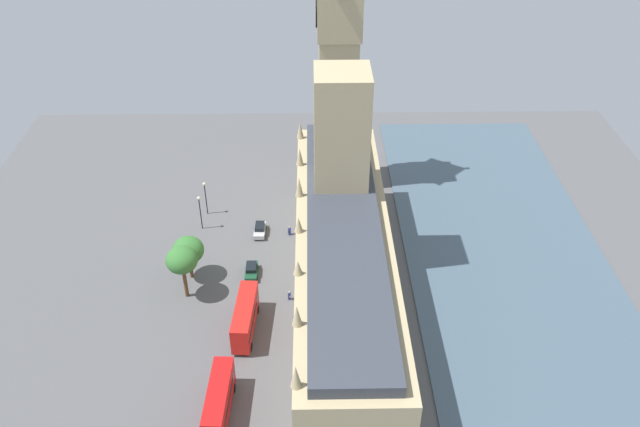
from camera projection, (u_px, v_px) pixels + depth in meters
name	position (u px, v px, depth m)	size (l,w,h in m)	color
ground_plane	(328.00, 307.00, 96.05)	(128.81, 128.81, 0.00)	#565659
river_thames	(524.00, 304.00, 96.38)	(32.54, 115.93, 0.25)	#475B6B
parliament_building	(342.00, 254.00, 92.13)	(13.20, 58.81, 32.87)	tan
clock_tower	(339.00, 52.00, 109.51)	(7.63, 7.63, 50.34)	tan
car_silver_by_river_gate	(260.00, 229.00, 110.45)	(2.04, 4.44, 1.74)	#B7B7BC
car_dark_green_under_trees	(251.00, 270.00, 101.64)	(1.97, 4.36, 1.74)	#19472D
double_decker_bus_far_end	(245.00, 317.00, 90.73)	(3.20, 10.64, 4.75)	red
double_decker_bus_near_tower	(219.00, 401.00, 78.86)	(2.99, 10.59, 4.75)	red
pedestrian_opposite_hall	(289.00, 296.00, 97.08)	(0.65, 0.65, 1.57)	navy
pedestrian_kerbside	(289.00, 231.00, 110.27)	(0.64, 0.71, 1.71)	navy
plane_tree_midblock	(188.00, 250.00, 98.66)	(4.85, 4.85, 7.41)	brown
plane_tree_leading	(182.00, 260.00, 94.13)	(4.68, 4.68, 9.01)	brown
street_lamp_corner	(200.00, 207.00, 109.53)	(0.56, 0.56, 6.61)	black
street_lamp_slot_10	(205.00, 192.00, 113.21)	(0.56, 0.56, 6.55)	black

